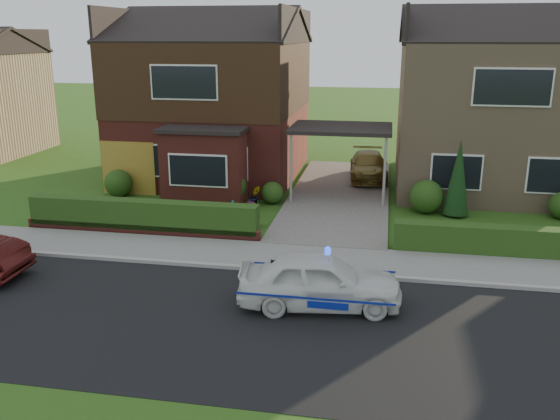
# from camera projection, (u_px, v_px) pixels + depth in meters

# --- Properties ---
(ground) EXTENTS (120.00, 120.00, 0.00)m
(ground) POSITION_uv_depth(u_px,v_px,m) (297.00, 329.00, 12.82)
(ground) COLOR #285115
(ground) RESTS_ON ground
(road) EXTENTS (60.00, 6.00, 0.02)m
(road) POSITION_uv_depth(u_px,v_px,m) (297.00, 329.00, 12.82)
(road) COLOR black
(road) RESTS_ON ground
(kerb) EXTENTS (60.00, 0.16, 0.12)m
(kerb) POSITION_uv_depth(u_px,v_px,m) (314.00, 273.00, 15.68)
(kerb) COLOR #9E9993
(kerb) RESTS_ON ground
(sidewalk) EXTENTS (60.00, 2.00, 0.10)m
(sidewalk) POSITION_uv_depth(u_px,v_px,m) (319.00, 259.00, 16.67)
(sidewalk) COLOR slate
(sidewalk) RESTS_ON ground
(driveway) EXTENTS (3.80, 12.00, 0.12)m
(driveway) POSITION_uv_depth(u_px,v_px,m) (339.00, 195.00, 23.17)
(driveway) COLOR #666059
(driveway) RESTS_ON ground
(house_left) EXTENTS (7.50, 9.53, 7.25)m
(house_left) POSITION_uv_depth(u_px,v_px,m) (215.00, 89.00, 25.82)
(house_left) COLOR maroon
(house_left) RESTS_ON ground
(house_right) EXTENTS (7.50, 8.06, 7.25)m
(house_right) POSITION_uv_depth(u_px,v_px,m) (491.00, 97.00, 23.97)
(house_right) COLOR tan
(house_right) RESTS_ON ground
(carport_link) EXTENTS (3.80, 3.00, 2.77)m
(carport_link) POSITION_uv_depth(u_px,v_px,m) (341.00, 129.00, 22.38)
(carport_link) COLOR black
(carport_link) RESTS_ON ground
(garage_door) EXTENTS (2.20, 0.10, 2.10)m
(garage_door) POSITION_uv_depth(u_px,v_px,m) (129.00, 168.00, 23.32)
(garage_door) COLOR olive
(garage_door) RESTS_ON ground
(dwarf_wall) EXTENTS (7.70, 0.25, 0.36)m
(dwarf_wall) POSITION_uv_depth(u_px,v_px,m) (141.00, 230.00, 18.76)
(dwarf_wall) COLOR maroon
(dwarf_wall) RESTS_ON ground
(hedge_left) EXTENTS (7.50, 0.55, 0.90)m
(hedge_left) POSITION_uv_depth(u_px,v_px,m) (144.00, 233.00, 18.95)
(hedge_left) COLOR #1B3B13
(hedge_left) RESTS_ON ground
(hedge_right) EXTENTS (7.50, 0.55, 0.80)m
(hedge_right) POSITION_uv_depth(u_px,v_px,m) (526.00, 258.00, 16.87)
(hedge_right) COLOR #1B3B13
(hedge_right) RESTS_ON ground
(shrub_left_far) EXTENTS (1.08, 1.08, 1.08)m
(shrub_left_far) POSITION_uv_depth(u_px,v_px,m) (118.00, 183.00, 23.07)
(shrub_left_far) COLOR #1B3B13
(shrub_left_far) RESTS_ON ground
(shrub_left_mid) EXTENTS (1.32, 1.32, 1.32)m
(shrub_left_mid) POSITION_uv_depth(u_px,v_px,m) (229.00, 187.00, 22.08)
(shrub_left_mid) COLOR #1B3B13
(shrub_left_mid) RESTS_ON ground
(shrub_left_near) EXTENTS (0.84, 0.84, 0.84)m
(shrub_left_near) POSITION_uv_depth(u_px,v_px,m) (272.00, 193.00, 22.16)
(shrub_left_near) COLOR #1B3B13
(shrub_left_near) RESTS_ON ground
(shrub_right_near) EXTENTS (1.20, 1.20, 1.20)m
(shrub_right_near) POSITION_uv_depth(u_px,v_px,m) (426.00, 197.00, 20.96)
(shrub_right_near) COLOR #1B3B13
(shrub_right_near) RESTS_ON ground
(conifer_a) EXTENTS (0.90, 0.90, 2.60)m
(conifer_a) POSITION_uv_depth(u_px,v_px,m) (458.00, 180.00, 20.40)
(conifer_a) COLOR black
(conifer_a) RESTS_ON ground
(police_car) EXTENTS (3.48, 3.95, 1.45)m
(police_car) POSITION_uv_depth(u_px,v_px,m) (320.00, 281.00, 13.71)
(police_car) COLOR white
(police_car) RESTS_ON ground
(driveway_car) EXTENTS (1.81, 3.91, 1.10)m
(driveway_car) POSITION_uv_depth(u_px,v_px,m) (368.00, 166.00, 25.48)
(driveway_car) COLOR brown
(driveway_car) RESTS_ON driveway
(potted_plant_a) EXTENTS (0.39, 0.29, 0.68)m
(potted_plant_a) POSITION_uv_depth(u_px,v_px,m) (232.00, 211.00, 20.17)
(potted_plant_a) COLOR gray
(potted_plant_a) RESTS_ON ground
(potted_plant_b) EXTENTS (0.55, 0.51, 0.80)m
(potted_plant_b) POSITION_uv_depth(u_px,v_px,m) (255.00, 197.00, 21.69)
(potted_plant_b) COLOR gray
(potted_plant_b) RESTS_ON ground
(potted_plant_c) EXTENTS (0.56, 0.56, 0.85)m
(potted_plant_c) POSITION_uv_depth(u_px,v_px,m) (253.00, 214.00, 19.52)
(potted_plant_c) COLOR gray
(potted_plant_c) RESTS_ON ground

